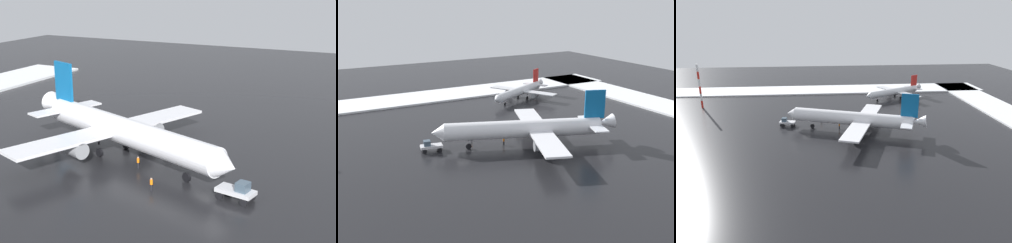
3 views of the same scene
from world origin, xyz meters
TOP-DOWN VIEW (x-y plane):
  - ground_plane at (0.00, 0.00)m, footprint 240.00×240.00m
  - airplane_foreground_jet at (-13.84, 3.95)m, footprint 39.17×33.11m
  - pushback_tug at (5.97, -3.23)m, footprint 4.93×3.03m
  - ground_crew_mid_apron at (-9.60, 0.79)m, footprint 0.36×0.36m
  - ground_crew_by_nose_gear at (-4.48, -5.12)m, footprint 0.36×0.36m

SIDE VIEW (x-z plane):
  - ground_plane at x=0.00m, z-range 0.00..0.00m
  - ground_crew_mid_apron at x=-9.60m, z-range 0.12..1.83m
  - ground_crew_by_nose_gear at x=-4.48m, z-range 0.12..1.83m
  - pushback_tug at x=5.97m, z-range 0.03..2.53m
  - airplane_foreground_jet at x=-13.84m, z-range -2.05..10.03m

